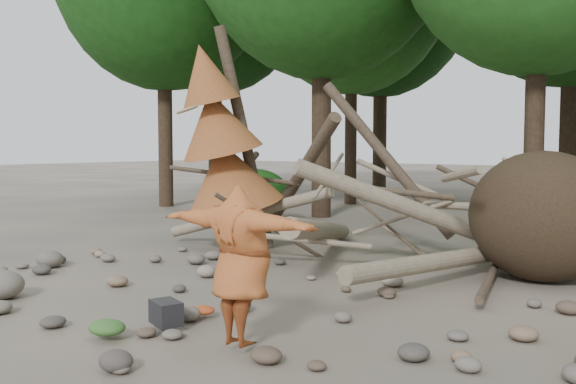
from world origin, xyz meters
The scene contains 11 objects.
ground centered at (0.00, 0.00, 0.00)m, with size 120.00×120.00×0.00m, color #514C44.
deadfall_pile centered at (2.02, 4.24, 0.95)m, with size 8.55×5.24×3.30m.
dead_conifer centered at (-3.12, 3.37, 2.11)m, with size 2.06×2.16×4.35m.
bush_left centered at (-5.50, 7.20, 0.72)m, with size 1.80×1.80×1.44m, color #184A13.
bush_mid centered at (0.80, 7.80, 0.56)m, with size 1.40×1.40×1.12m, color #215D1B.
frisbee_thrower centered at (1.21, -0.96, 0.88)m, with size 2.34×0.89×2.45m.
backpack centered at (0.03, -0.88, 0.13)m, with size 0.40×0.26×0.26m, color black.
cloth_green centered at (-0.19, -1.52, 0.08)m, with size 0.43×0.36×0.16m, color #336026.
cloth_orange centered at (0.03, -0.30, 0.05)m, with size 0.29×0.24×0.10m, color #A23E1B.
boulder_front_left centered at (-2.84, -1.23, 0.19)m, with size 0.63×0.57×0.38m, color #6F675C.
boulder_mid_left centered at (-4.29, 0.41, 0.14)m, with size 0.48×0.43×0.29m, color #635D53.
Camera 1 is at (5.38, -5.64, 2.06)m, focal length 40.00 mm.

